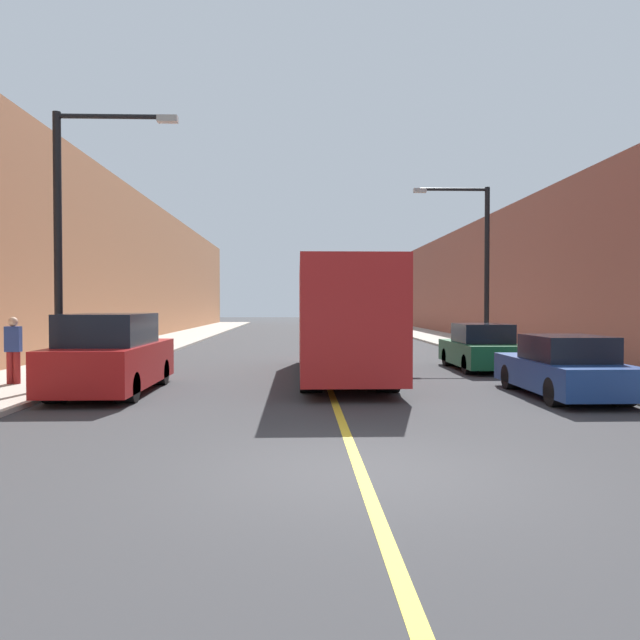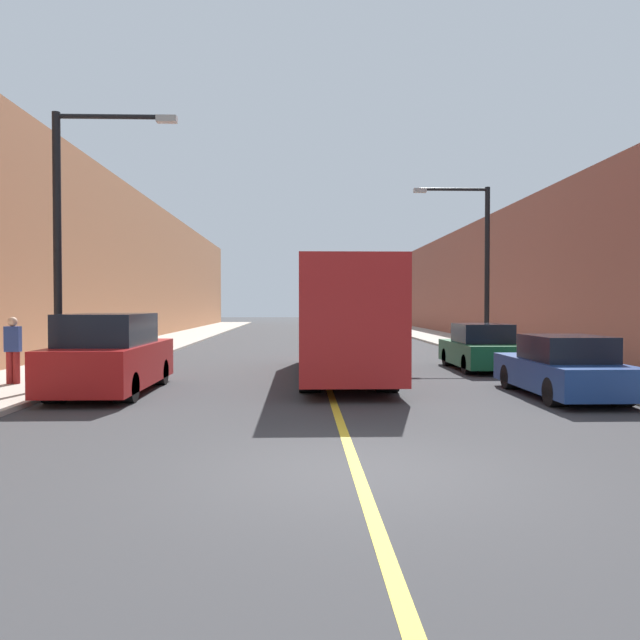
{
  "view_description": "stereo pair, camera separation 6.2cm",
  "coord_description": "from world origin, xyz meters",
  "px_view_note": "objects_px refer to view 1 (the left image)",
  "views": [
    {
      "loc": [
        -0.8,
        -7.88,
        2.15
      ],
      "look_at": [
        0.03,
        15.78,
        1.57
      ],
      "focal_mm": 35.0,
      "sensor_mm": 36.0,
      "label": 1
    },
    {
      "loc": [
        -0.73,
        -7.88,
        2.15
      ],
      "look_at": [
        0.03,
        15.78,
        1.57
      ],
      "focal_mm": 35.0,
      "sensor_mm": 36.0,
      "label": 2
    }
  ],
  "objects_px": {
    "pedestrian": "(13,349)",
    "street_lamp_right": "(479,257)",
    "street_lamp_left": "(71,227)",
    "bus": "(341,318)",
    "parked_suv_left": "(111,357)",
    "car_right_near": "(564,369)",
    "car_right_mid": "(481,349)"
  },
  "relations": [
    {
      "from": "pedestrian",
      "to": "street_lamp_right",
      "type": "bearing_deg",
      "value": 29.96
    },
    {
      "from": "street_lamp_left",
      "to": "bus",
      "type": "bearing_deg",
      "value": 21.26
    },
    {
      "from": "bus",
      "to": "parked_suv_left",
      "type": "xyz_separation_m",
      "value": [
        -5.77,
        -3.18,
        -0.87
      ]
    },
    {
      "from": "parked_suv_left",
      "to": "car_right_near",
      "type": "relative_size",
      "value": 1.11
    },
    {
      "from": "parked_suv_left",
      "to": "street_lamp_right",
      "type": "xyz_separation_m",
      "value": [
        11.74,
        9.52,
        3.16
      ]
    },
    {
      "from": "pedestrian",
      "to": "parked_suv_left",
      "type": "bearing_deg",
      "value": -21.52
    },
    {
      "from": "street_lamp_right",
      "to": "street_lamp_left",
      "type": "bearing_deg",
      "value": -144.96
    },
    {
      "from": "bus",
      "to": "car_right_near",
      "type": "xyz_separation_m",
      "value": [
        4.91,
        -4.13,
        -1.11
      ]
    },
    {
      "from": "street_lamp_right",
      "to": "parked_suv_left",
      "type": "bearing_deg",
      "value": -140.97
    },
    {
      "from": "bus",
      "to": "street_lamp_right",
      "type": "relative_size",
      "value": 1.5
    },
    {
      "from": "bus",
      "to": "car_right_near",
      "type": "distance_m",
      "value": 6.52
    },
    {
      "from": "car_right_mid",
      "to": "street_lamp_left",
      "type": "distance_m",
      "value": 12.97
    },
    {
      "from": "pedestrian",
      "to": "bus",
      "type": "bearing_deg",
      "value": 13.5
    },
    {
      "from": "bus",
      "to": "car_right_near",
      "type": "bearing_deg",
      "value": -40.07
    },
    {
      "from": "bus",
      "to": "car_right_mid",
      "type": "xyz_separation_m",
      "value": [
        4.76,
        1.91,
        -1.08
      ]
    },
    {
      "from": "parked_suv_left",
      "to": "car_right_near",
      "type": "distance_m",
      "value": 10.73
    },
    {
      "from": "car_right_near",
      "to": "pedestrian",
      "type": "xyz_separation_m",
      "value": [
        -13.52,
        2.07,
        0.35
      ]
    },
    {
      "from": "car_right_near",
      "to": "street_lamp_left",
      "type": "height_order",
      "value": "street_lamp_left"
    },
    {
      "from": "parked_suv_left",
      "to": "pedestrian",
      "type": "distance_m",
      "value": 3.05
    },
    {
      "from": "parked_suv_left",
      "to": "car_right_mid",
      "type": "bearing_deg",
      "value": 25.82
    },
    {
      "from": "car_right_mid",
      "to": "street_lamp_left",
      "type": "bearing_deg",
      "value": -158.47
    },
    {
      "from": "parked_suv_left",
      "to": "street_lamp_left",
      "type": "relative_size",
      "value": 0.73
    },
    {
      "from": "car_right_near",
      "to": "street_lamp_right",
      "type": "xyz_separation_m",
      "value": [
        1.06,
        10.47,
        3.4
      ]
    },
    {
      "from": "car_right_mid",
      "to": "street_lamp_right",
      "type": "distance_m",
      "value": 5.69
    },
    {
      "from": "bus",
      "to": "pedestrian",
      "type": "relative_size",
      "value": 5.85
    },
    {
      "from": "car_right_near",
      "to": "street_lamp_right",
      "type": "relative_size",
      "value": 0.67
    },
    {
      "from": "parked_suv_left",
      "to": "bus",
      "type": "bearing_deg",
      "value": 28.87
    },
    {
      "from": "car_right_mid",
      "to": "pedestrian",
      "type": "height_order",
      "value": "pedestrian"
    },
    {
      "from": "car_right_near",
      "to": "car_right_mid",
      "type": "relative_size",
      "value": 1.05
    },
    {
      "from": "car_right_near",
      "to": "street_lamp_left",
      "type": "bearing_deg",
      "value": 172.99
    },
    {
      "from": "car_right_mid",
      "to": "pedestrian",
      "type": "bearing_deg",
      "value": -163.42
    },
    {
      "from": "street_lamp_right",
      "to": "pedestrian",
      "type": "bearing_deg",
      "value": -150.04
    }
  ]
}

